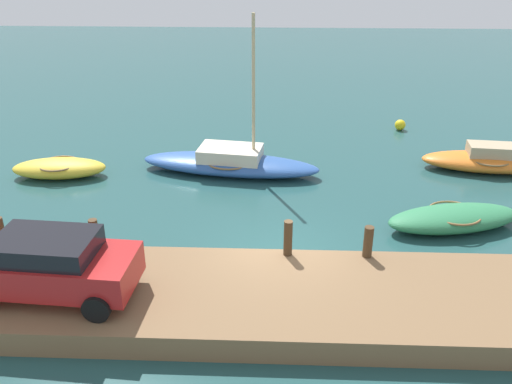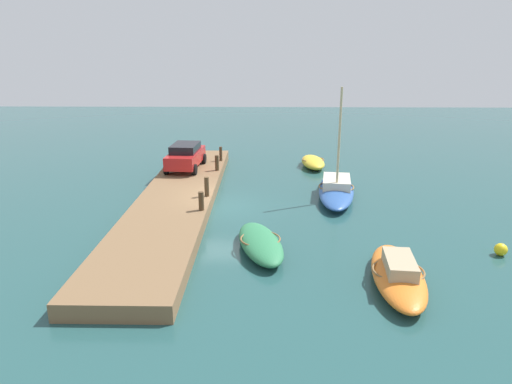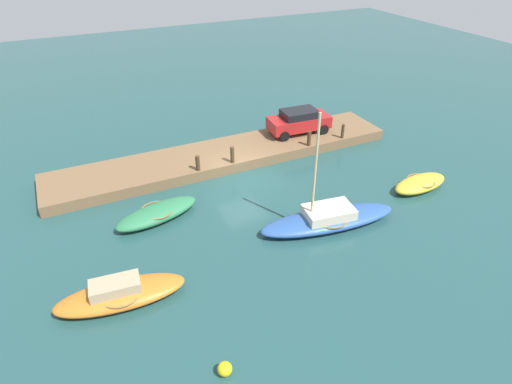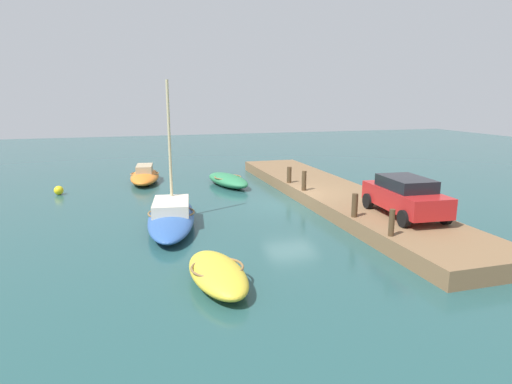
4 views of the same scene
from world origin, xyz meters
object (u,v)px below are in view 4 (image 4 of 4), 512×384
object	(u,v)px
parked_car	(405,196)
mooring_post_east	(289,175)
motorboat_orange	(145,176)
rowboat_yellow	(217,273)
marker_buoy	(59,190)
mooring_post_mid_east	(304,181)
sailboat_blue	(171,215)
mooring_post_west	(392,223)
mooring_post_mid_west	(355,205)
rowboat_green	(228,180)

from	to	relation	value
parked_car	mooring_post_east	bearing A→B (deg)	18.35
motorboat_orange	rowboat_yellow	world-z (taller)	motorboat_orange
marker_buoy	mooring_post_mid_east	bearing A→B (deg)	-114.01
motorboat_orange	mooring_post_east	size ratio (longest dim) A/B	5.83
sailboat_blue	parked_car	bearing A→B (deg)	-103.47
motorboat_orange	marker_buoy	world-z (taller)	motorboat_orange
motorboat_orange	mooring_post_mid_east	bearing A→B (deg)	-130.45
parked_car	marker_buoy	size ratio (longest dim) A/B	8.33
mooring_post_mid_east	marker_buoy	xyz separation A→B (m)	(5.45, 12.25, -0.88)
mooring_post_mid_east	rowboat_yellow	bearing A→B (deg)	144.04
parked_car	mooring_post_west	bearing A→B (deg)	140.96
motorboat_orange	mooring_post_mid_west	bearing A→B (deg)	-144.14
rowboat_green	sailboat_blue	xyz separation A→B (m)	(-7.36, 4.10, 0.08)
rowboat_green	parked_car	size ratio (longest dim) A/B	1.10
marker_buoy	mooring_post_west	bearing A→B (deg)	-137.10
rowboat_yellow	mooring_post_east	xyz separation A→B (m)	(10.70, -6.23, 0.71)
mooring_post_west	mooring_post_mid_west	world-z (taller)	mooring_post_west
rowboat_green	motorboat_orange	bearing A→B (deg)	47.64
sailboat_blue	mooring_post_mid_east	world-z (taller)	sailboat_blue
mooring_post_mid_east	parked_car	xyz separation A→B (m)	(-5.60, -1.98, 0.32)
marker_buoy	rowboat_yellow	bearing A→B (deg)	-156.79
rowboat_green	sailboat_blue	world-z (taller)	sailboat_blue
rowboat_yellow	mooring_post_east	bearing A→B (deg)	-34.68
mooring_post_mid_west	parked_car	bearing A→B (deg)	-101.87
rowboat_yellow	parked_car	bearing A→B (deg)	-74.50
sailboat_blue	mooring_post_east	bearing A→B (deg)	-50.37
rowboat_green	rowboat_yellow	size ratio (longest dim) A/B	1.27
mooring_post_east	mooring_post_mid_west	bearing A→B (deg)	180.00
rowboat_green	mooring_post_mid_east	world-z (taller)	mooring_post_mid_east
mooring_post_mid_west	mooring_post_west	bearing A→B (deg)	180.00
rowboat_yellow	parked_car	size ratio (longest dim) A/B	0.87
mooring_post_mid_east	mooring_post_east	size ratio (longest dim) A/B	1.14
rowboat_yellow	mooring_post_mid_west	xyz separation A→B (m)	(3.40, -6.23, 0.74)
motorboat_orange	mooring_post_mid_west	world-z (taller)	mooring_post_mid_west
mooring_post_west	parked_car	bearing A→B (deg)	-43.00
motorboat_orange	marker_buoy	distance (m)	5.32
mooring_post_mid_east	mooring_post_west	bearing A→B (deg)	180.00
sailboat_blue	motorboat_orange	distance (m)	10.06
sailboat_blue	mooring_post_mid_west	xyz separation A→B (m)	(-3.06, -6.87, 0.66)
sailboat_blue	mooring_post_mid_east	bearing A→B (deg)	-64.84
mooring_post_west	mooring_post_east	xyz separation A→B (m)	(9.84, 0.00, -0.03)
mooring_post_mid_east	marker_buoy	world-z (taller)	mooring_post_mid_east
rowboat_green	sailboat_blue	bearing A→B (deg)	137.86
mooring_post_mid_west	mooring_post_east	bearing A→B (deg)	0.00
mooring_post_mid_west	marker_buoy	bearing A→B (deg)	49.02
sailboat_blue	mooring_post_mid_west	world-z (taller)	sailboat_blue
rowboat_yellow	mooring_post_west	xyz separation A→B (m)	(0.86, -6.23, 0.74)
rowboat_yellow	marker_buoy	size ratio (longest dim) A/B	7.21
mooring_post_mid_west	mooring_post_mid_east	bearing A→B (deg)	0.00
parked_car	rowboat_green	bearing A→B (deg)	27.62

